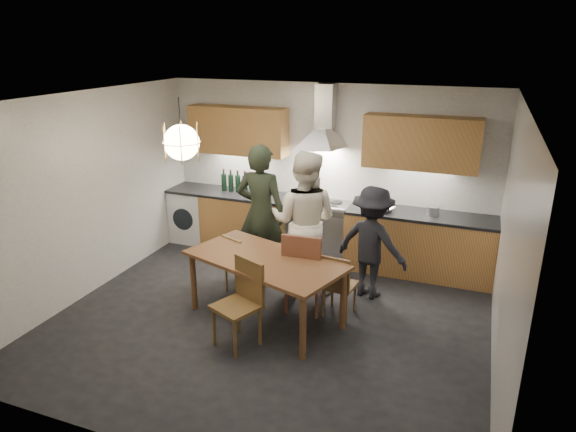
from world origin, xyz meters
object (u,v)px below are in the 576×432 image
(chair_back_left, at_px, (237,261))
(person_right, at_px, (372,243))
(chair_front, at_px, (242,297))
(person_left, at_px, (261,214))
(person_mid, at_px, (304,222))
(stock_pot, at_px, (433,211))
(wine_bottles, at_px, (245,182))
(dining_table, at_px, (265,266))
(mixing_bowl, at_px, (384,209))

(chair_back_left, relative_size, person_right, 0.54)
(chair_front, height_order, person_left, person_left)
(chair_back_left, height_order, person_mid, person_mid)
(stock_pot, relative_size, wine_bottles, 0.21)
(person_left, relative_size, wine_bottles, 2.34)
(person_mid, height_order, stock_pot, person_mid)
(person_left, xyz_separation_m, person_mid, (0.64, -0.06, -0.01))
(chair_back_left, xyz_separation_m, stock_pot, (2.28, 1.45, 0.50))
(stock_pot, bearing_deg, chair_front, -124.64)
(dining_table, relative_size, person_right, 1.39)
(person_right, distance_m, stock_pot, 1.13)
(chair_front, bearing_deg, wine_bottles, 138.27)
(chair_back_left, height_order, mixing_bowl, mixing_bowl)
(person_left, height_order, stock_pot, person_left)
(chair_front, distance_m, wine_bottles, 2.84)
(dining_table, xyz_separation_m, mixing_bowl, (1.03, 1.85, 0.24))
(dining_table, relative_size, person_mid, 1.09)
(dining_table, height_order, person_left, person_left)
(person_left, bearing_deg, wine_bottles, -54.47)
(chair_back_left, bearing_deg, person_right, -139.72)
(person_right, bearing_deg, stock_pot, -110.19)
(mixing_bowl, distance_m, wine_bottles, 2.23)
(stock_pot, height_order, wine_bottles, wine_bottles)
(person_right, bearing_deg, person_mid, 20.88)
(chair_front, xyz_separation_m, person_right, (1.07, 1.58, 0.18))
(stock_pot, bearing_deg, chair_back_left, -147.58)
(wine_bottles, bearing_deg, person_mid, -37.75)
(dining_table, bearing_deg, wine_bottles, 138.89)
(chair_back_left, relative_size, chair_front, 0.83)
(chair_front, relative_size, mixing_bowl, 3.46)
(chair_back_left, bearing_deg, dining_table, 163.36)
(stock_pot, bearing_deg, dining_table, -131.14)
(person_mid, bearing_deg, stock_pot, -151.07)
(mixing_bowl, bearing_deg, person_mid, -134.10)
(dining_table, height_order, wine_bottles, wine_bottles)
(dining_table, xyz_separation_m, chair_back_left, (-0.60, 0.47, -0.23))
(person_right, distance_m, mixing_bowl, 0.85)
(person_mid, xyz_separation_m, mixing_bowl, (0.88, 0.91, -0.00))
(chair_front, xyz_separation_m, wine_bottles, (-1.16, 2.54, 0.52))
(mixing_bowl, bearing_deg, chair_back_left, -139.79)
(stock_pot, bearing_deg, person_left, -156.94)
(chair_back_left, xyz_separation_m, mixing_bowl, (1.63, 1.38, 0.47))
(person_mid, relative_size, wine_bottles, 2.30)
(dining_table, bearing_deg, chair_front, -75.47)
(chair_back_left, xyz_separation_m, person_right, (1.64, 0.55, 0.28))
(chair_front, bearing_deg, person_left, 129.99)
(wine_bottles, bearing_deg, person_right, -23.17)
(person_left, relative_size, stock_pot, 11.11)
(dining_table, relative_size, mixing_bowl, 7.33)
(person_mid, distance_m, person_right, 0.91)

